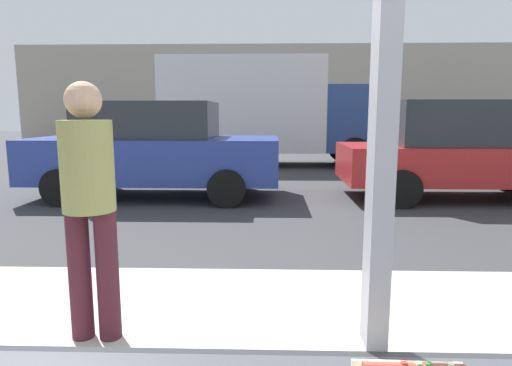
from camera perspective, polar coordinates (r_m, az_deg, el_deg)
name	(u,v)px	position (r m, az deg, el deg)	size (l,w,h in m)	color
ground_plane	(282,190)	(9.07, 3.33, -0.87)	(60.00, 60.00, 0.00)	#38383A
sidewalk_strip	(310,357)	(2.95, 6.98, -21.53)	(16.00, 2.80, 0.11)	#B2ADA3
building_facade_far	(274,94)	(24.67, 2.38, 11.42)	(28.00, 1.20, 5.21)	#A89E8E
parked_car_blue	(155,149)	(8.40, -13.02, 4.28)	(4.53, 2.04, 1.76)	#283D93
parked_car_red	(461,150)	(8.84, 25.05, 3.86)	(4.40, 1.98, 1.78)	red
box_truck	(266,109)	(13.33, 1.34, 9.57)	(6.47, 2.44, 3.15)	silver
pedestrian	(89,196)	(2.91, -20.84, -1.60)	(0.32, 0.32, 1.63)	#471B27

